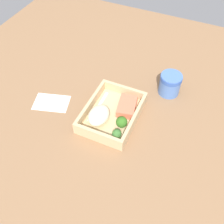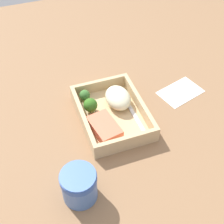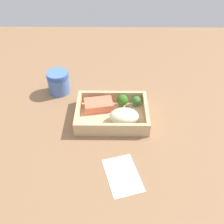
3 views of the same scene
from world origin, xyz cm
name	(u,v)px [view 1 (image 1 of 3)]	position (x,y,z in cm)	size (l,w,h in cm)	color
ground_plane	(112,118)	(0.00, 0.00, -1.00)	(160.00, 160.00, 2.00)	#876243
takeout_tray	(112,116)	(0.00, 0.00, 0.60)	(25.14, 18.79, 1.20)	tan
tray_rim	(112,111)	(0.00, 0.00, 3.13)	(25.14, 18.79, 3.86)	tan
salmon_fillet	(127,106)	(-4.93, 4.00, 2.68)	(10.16, 6.50, 2.96)	#E56D4D
mashed_potatoes	(99,115)	(4.11, -3.38, 3.66)	(10.06, 7.40, 4.93)	beige
broccoli_floret_1	(117,134)	(8.84, 5.73, 3.33)	(3.33, 3.33, 3.88)	#769F57
broccoli_floret_2	(122,122)	(3.78, 5.41, 3.75)	(4.15, 4.15, 4.72)	#85A566
fork	(98,108)	(-0.41, -6.18, 1.42)	(15.83, 2.28, 0.44)	silver
paper_cup	(170,83)	(-21.28, 15.70, 5.01)	(8.62, 8.62, 8.96)	#4B71B7
receipt_slip	(51,103)	(3.29, -24.74, 0.12)	(8.97, 13.65, 0.24)	white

